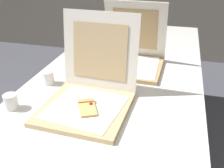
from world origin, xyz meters
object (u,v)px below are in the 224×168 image
at_px(pizza_box_front, 89,95).
at_px(cup_white_near_center, 48,78).
at_px(cup_white_mid, 76,67).
at_px(table, 117,85).
at_px(cup_white_far, 106,46).
at_px(pizza_box_middle, 131,58).
at_px(cup_white_near_left, 11,102).

height_order(pizza_box_front, cup_white_near_center, pizza_box_front).
relative_size(cup_white_mid, cup_white_near_center, 1.00).
bearing_deg(table, cup_white_near_center, -155.29).
bearing_deg(cup_white_far, cup_white_near_center, -104.99).
relative_size(table, pizza_box_middle, 6.27).
bearing_deg(pizza_box_middle, table, -101.48).
height_order(table, pizza_box_front, pizza_box_front).
height_order(table, cup_white_near_left, cup_white_near_left).
height_order(cup_white_far, cup_white_near_left, same).
height_order(pizza_box_front, pizza_box_middle, pizza_box_front).
xyz_separation_m(pizza_box_front, cup_white_near_left, (-0.33, -0.12, -0.02)).
relative_size(pizza_box_front, cup_white_mid, 6.17).
bearing_deg(cup_white_near_center, pizza_box_front, -27.74).
bearing_deg(table, pizza_box_front, -100.40).
relative_size(cup_white_near_center, cup_white_near_left, 1.00).
bearing_deg(cup_white_mid, cup_white_near_center, -116.26).
xyz_separation_m(pizza_box_middle, cup_white_far, (-0.23, 0.23, -0.02)).
relative_size(pizza_box_middle, cup_white_near_left, 5.43).
height_order(pizza_box_middle, cup_white_near_left, pizza_box_middle).
xyz_separation_m(table, pizza_box_middle, (0.04, 0.19, 0.10)).
distance_m(cup_white_far, cup_white_near_left, 0.86).
bearing_deg(cup_white_near_center, cup_white_far, 75.01).
xyz_separation_m(pizza_box_front, pizza_box_middle, (0.10, 0.49, -0.00)).
height_order(pizza_box_middle, cup_white_near_center, pizza_box_middle).
distance_m(pizza_box_front, cup_white_mid, 0.38).
bearing_deg(cup_white_near_center, pizza_box_middle, 41.77).
height_order(pizza_box_front, cup_white_mid, pizza_box_front).
distance_m(table, cup_white_mid, 0.27).
distance_m(table, cup_white_near_left, 0.58).
distance_m(pizza_box_middle, cup_white_mid, 0.34).
xyz_separation_m(table, pizza_box_front, (-0.06, -0.31, 0.10)).
relative_size(cup_white_far, cup_white_near_left, 1.00).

